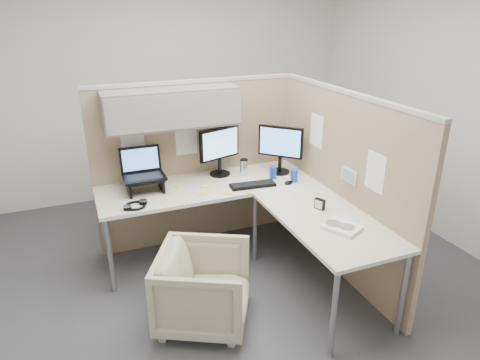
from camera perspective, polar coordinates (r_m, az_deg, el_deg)
name	(u,v)px	position (r m, az deg, el deg)	size (l,w,h in m)	color
ground	(240,280)	(3.89, 0.01, -13.19)	(4.50, 4.50, 0.00)	#3B3A40
partition_back	(186,139)	(4.06, -7.23, 5.47)	(2.00, 0.36, 1.63)	#A08569
partition_right	(338,183)	(3.83, 12.97, -0.42)	(0.07, 2.03, 1.63)	#A08569
desk	(248,202)	(3.69, 1.08, -2.96)	(2.00, 1.98, 0.73)	beige
office_chair	(204,284)	(3.29, -4.87, -13.64)	(0.65, 0.61, 0.67)	beige
monitor_left	(220,148)	(4.08, -2.74, 4.33)	(0.43, 0.20, 0.47)	black
monitor_right	(280,146)	(4.15, 5.41, 4.56)	(0.34, 0.33, 0.47)	black
laptop_station	(144,175)	(3.86, -12.73, 0.62)	(0.36, 0.31, 0.37)	black
keyboard	(253,185)	(3.90, 1.70, -0.67)	(0.41, 0.14, 0.02)	black
mouse	(288,183)	(3.97, 6.47, -0.34)	(0.08, 0.05, 0.03)	black
travel_mug	(244,167)	(4.13, 0.51, 1.73)	(0.08, 0.08, 0.16)	silver
soda_can_green	(294,176)	(4.01, 7.23, 0.59)	(0.07, 0.07, 0.12)	#1E3FA5
soda_can_silver	(273,172)	(4.07, 4.42, 1.02)	(0.07, 0.07, 0.12)	#1E3FA5
sticky_note_d	(205,186)	(3.91, -4.70, -0.80)	(0.08, 0.08, 0.01)	yellow
sticky_note_c	(178,185)	(3.95, -8.31, -0.69)	(0.08, 0.08, 0.01)	yellow
sticky_note_a	(201,193)	(3.76, -5.28, -1.79)	(0.08, 0.08, 0.01)	yellow
sticky_note_b	(228,193)	(3.76, -1.62, -1.70)	(0.08, 0.08, 0.01)	yellow
headphones	(135,205)	(3.60, -13.77, -3.30)	(0.23, 0.23, 0.03)	black
paper_stack	(342,227)	(3.25, 13.41, -6.15)	(0.29, 0.32, 0.03)	white
desk_clock	(320,204)	(3.51, 10.58, -3.16)	(0.07, 0.09, 0.09)	black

